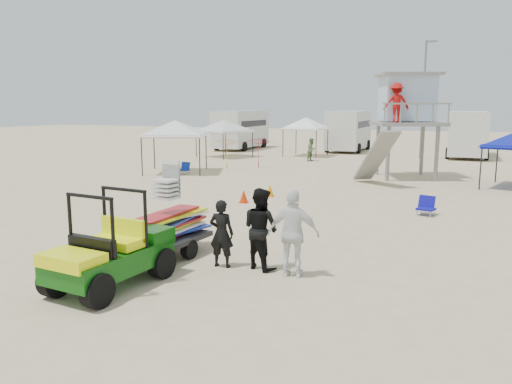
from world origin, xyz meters
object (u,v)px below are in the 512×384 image
at_px(man_left, 222,233).
at_px(lifeguard_tower, 407,102).
at_px(surf_trailer, 171,222).
at_px(utility_cart, 108,244).

height_order(man_left, lifeguard_tower, lifeguard_tower).
bearing_deg(man_left, lifeguard_tower, -103.39).
distance_m(surf_trailer, man_left, 1.54).
xyz_separation_m(utility_cart, surf_trailer, (0.01, 2.34, -0.06)).
bearing_deg(lifeguard_tower, surf_trailer, -102.75).
bearing_deg(surf_trailer, utility_cart, -90.19).
xyz_separation_m(utility_cart, man_left, (1.52, 2.04, -0.12)).
bearing_deg(lifeguard_tower, man_left, -97.48).
distance_m(surf_trailer, lifeguard_tower, 17.04).
relative_size(man_left, lifeguard_tower, 0.30).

